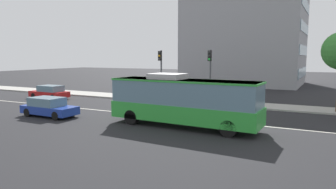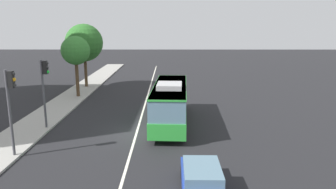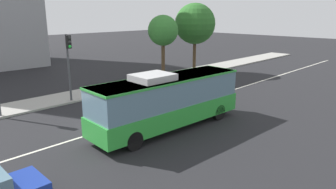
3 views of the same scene
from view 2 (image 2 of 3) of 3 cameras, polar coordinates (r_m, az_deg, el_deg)
The scene contains 9 objects.
ground_plane at distance 23.07m, azimuth -5.71°, elevation -6.94°, with size 160.00×160.00×0.00m, color black.
sidewalk_kerb at distance 25.17m, azimuth -24.46°, elevation -6.19°, with size 80.00×3.25×0.14m, color #9E9B93.
lane_centre_line at distance 23.07m, azimuth -5.71°, elevation -6.92°, with size 76.00×0.16×0.01m, color silver.
transit_bus at distance 24.54m, azimuth 0.39°, elevation -1.28°, with size 10.11×3.00×3.46m.
sedan_blue at distance 14.95m, azimuth 6.10°, elevation -15.14°, with size 4.52×1.87×1.46m.
traffic_light_near_corner at distance 19.98m, azimuth -26.57°, elevation -0.64°, with size 0.33×0.62×5.20m.
traffic_light_mid_block at distance 24.62m, azimuth -21.42°, elevation 2.07°, with size 0.32×0.62×5.20m.
street_tree_kerbside_left at distance 34.69m, azimuth -16.40°, elevation 7.57°, with size 3.02×3.02×6.55m.
street_tree_kerbside_centre at distance 40.15m, azimuth -14.95°, elevation 9.02°, with size 4.54×4.54×7.81m.
Camera 2 is at (-21.65, -2.31, 7.63)m, focal length 33.66 mm.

